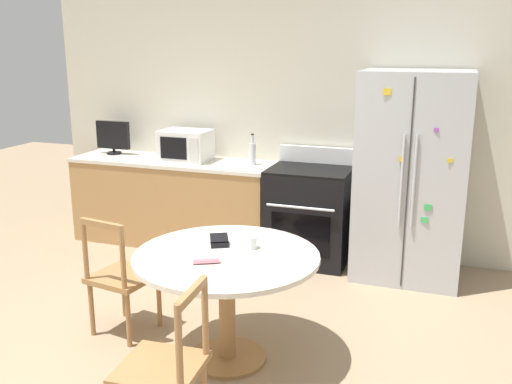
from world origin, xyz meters
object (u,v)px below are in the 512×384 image
oven_range (309,214)px  candle_glass (250,243)px  refrigerator (411,177)px  counter_bottle (252,153)px  wallet (219,241)px  dining_chair_left (121,277)px  countertop_tv (113,136)px  dining_chair_near (166,368)px  microwave (186,145)px

oven_range → candle_glass: oven_range is taller
refrigerator → counter_bottle: 1.55m
oven_range → wallet: bearing=-95.1°
refrigerator → counter_bottle: (-1.54, 0.12, 0.09)m
dining_chair_left → countertop_tv: bearing=132.8°
counter_bottle → oven_range: bearing=-5.7°
candle_glass → wallet: 0.22m
dining_chair_left → candle_glass: 1.04m
dining_chair_left → candle_glass: size_ratio=10.20×
dining_chair_left → dining_chair_near: same height
countertop_tv → dining_chair_left: countertop_tv is taller
dining_chair_near → refrigerator: bearing=-22.9°
counter_bottle → dining_chair_near: bearing=-79.0°
oven_range → counter_bottle: size_ratio=3.47×
dining_chair_left → candle_glass: bearing=12.8°
countertop_tv → dining_chair_near: countertop_tv is taller
microwave → dining_chair_left: 2.06m
microwave → candle_glass: 2.33m
microwave → dining_chair_left: size_ratio=0.55×
oven_range → microwave: (-1.33, 0.05, 0.59)m
counter_bottle → dining_chair_near: 3.00m
microwave → dining_chair_near: microwave is taller
oven_range → microwave: bearing=178.0°
counter_bottle → wallet: counter_bottle is taller
microwave → wallet: size_ratio=2.95×
countertop_tv → wallet: (2.06, -1.93, -0.31)m
dining_chair_near → countertop_tv: bearing=33.2°
oven_range → microwave: size_ratio=2.18×
dining_chair_near → oven_range: bearing=-4.4°
oven_range → countertop_tv: size_ratio=2.79×
refrigerator → wallet: size_ratio=10.99×
counter_bottle → candle_glass: size_ratio=3.52×
dining_chair_near → wallet: bearing=3.2°
oven_range → countertop_tv: (-2.23, 0.10, 0.62)m
oven_range → wallet: (-0.16, -1.83, 0.31)m
oven_range → candle_glass: 1.84m
refrigerator → oven_range: 1.04m
dining_chair_near → wallet: 1.07m
countertop_tv → candle_glass: (2.28, -1.92, -0.30)m
countertop_tv → counter_bottle: size_ratio=1.24×
refrigerator → microwave: size_ratio=3.73×
dining_chair_near → dining_chair_left: bearing=38.9°
refrigerator → microwave: 2.27m
oven_range → dining_chair_left: 2.09m
oven_range → dining_chair_left: oven_range is taller
microwave → dining_chair_left: (0.41, -1.92, -0.62)m
dining_chair_left → candle_glass: (0.97, 0.06, 0.36)m
dining_chair_near → counter_bottle: bearing=7.5°
oven_range → counter_bottle: counter_bottle is taller
refrigerator → countertop_tv: size_ratio=4.77×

